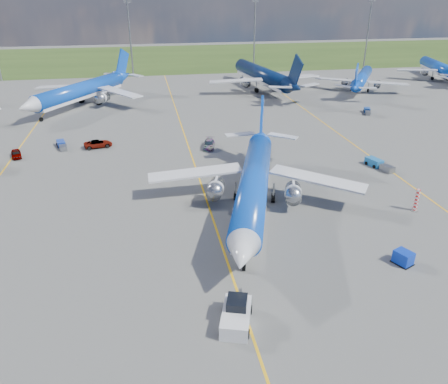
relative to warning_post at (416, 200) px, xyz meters
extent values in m
plane|color=#555552|center=(-26.00, -8.00, -1.50)|extent=(400.00, 400.00, 0.00)
cube|color=#2D4719|center=(-26.00, 142.00, -1.50)|extent=(400.00, 80.00, 0.01)
cube|color=yellow|center=(-26.00, 22.00, -1.49)|extent=(0.25, 160.00, 0.02)
cube|color=yellow|center=(-56.00, 32.00, -1.49)|extent=(0.25, 120.00, 0.02)
cube|color=yellow|center=(4.00, 32.00, -1.49)|extent=(0.25, 120.00, 0.02)
cylinder|color=slate|center=(-36.00, 102.00, 9.50)|extent=(0.50, 0.50, 22.00)
cube|color=slate|center=(-36.00, 102.00, 20.80)|extent=(2.20, 0.50, 0.80)
cylinder|color=slate|center=(4.00, 102.00, 9.50)|extent=(0.50, 0.50, 22.00)
cube|color=slate|center=(4.00, 102.00, 20.80)|extent=(2.20, 0.50, 0.80)
cylinder|color=slate|center=(44.00, 102.00, 9.50)|extent=(0.50, 0.50, 22.00)
cube|color=slate|center=(44.00, 102.00, 20.80)|extent=(2.20, 0.50, 0.80)
cylinder|color=red|center=(0.00, 0.00, 0.00)|extent=(0.50, 0.50, 3.00)
cube|color=silver|center=(-27.03, -16.31, -0.80)|extent=(3.61, 5.00, 1.39)
cube|color=black|center=(-26.83, -15.69, 0.16)|extent=(2.22, 2.36, 0.96)
cube|color=slate|center=(-26.18, -13.66, -0.91)|extent=(1.04, 2.53, 0.21)
cube|color=#0C30B3|center=(-8.04, -10.62, -0.79)|extent=(2.03, 2.21, 1.42)
imported|color=#999999|center=(-55.30, 30.12, -0.86)|extent=(2.49, 4.03, 1.28)
imported|color=#999999|center=(-42.01, 32.82, -0.81)|extent=(5.33, 3.34, 1.37)
imported|color=#999999|center=(-22.44, 28.89, -0.81)|extent=(2.94, 5.03, 1.37)
cube|color=#1C66A8|center=(2.48, 15.52, -0.91)|extent=(2.27, 3.13, 1.19)
cube|color=slate|center=(3.31, 12.84, -1.01)|extent=(1.87, 2.44, 0.97)
cube|color=#1A399E|center=(-48.71, 34.72, -0.99)|extent=(1.91, 2.67, 1.02)
cube|color=slate|center=(-48.04, 32.40, -1.08)|extent=(1.58, 2.09, 0.83)
cube|color=navy|center=(17.23, 46.78, -1.01)|extent=(2.02, 2.61, 0.98)
cube|color=slate|center=(16.36, 44.64, -1.10)|extent=(1.66, 2.05, 0.80)
camera|label=1|loc=(-33.34, -44.70, 24.67)|focal=35.00mm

